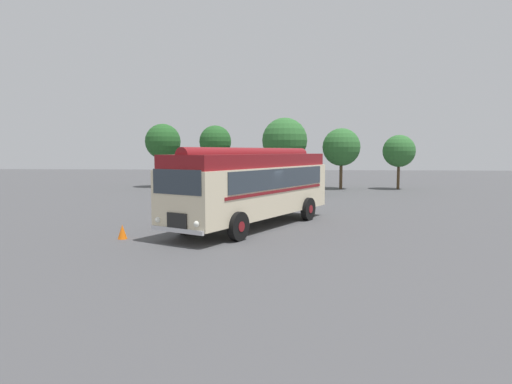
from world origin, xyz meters
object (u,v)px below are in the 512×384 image
at_px(vintage_bus, 253,184).
at_px(traffic_cone, 122,232).
at_px(car_mid_left, 269,183).
at_px(car_mid_right, 301,184).
at_px(car_near_left, 229,183).

height_order(vintage_bus, traffic_cone, vintage_bus).
distance_m(car_mid_left, car_mid_right, 2.48).
bearing_deg(vintage_bus, car_mid_left, 90.22).
bearing_deg(car_near_left, car_mid_right, -2.33).
bearing_deg(car_mid_left, car_near_left, -177.63).
height_order(car_mid_left, car_mid_right, same).
relative_size(car_near_left, car_mid_right, 1.03).
bearing_deg(car_mid_right, traffic_cone, -111.54).
xyz_separation_m(car_near_left, car_mid_left, (3.07, 0.13, 0.00)).
xyz_separation_m(car_mid_right, traffic_cone, (-7.13, -18.08, -0.57)).
bearing_deg(car_near_left, traffic_cone, -95.03).
bearing_deg(car_mid_left, traffic_cone, -104.25).
bearing_deg(vintage_bus, traffic_cone, -145.17).
bearing_deg(car_mid_right, vintage_bus, -99.21).
xyz_separation_m(vintage_bus, car_mid_right, (2.40, 14.78, -1.05)).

